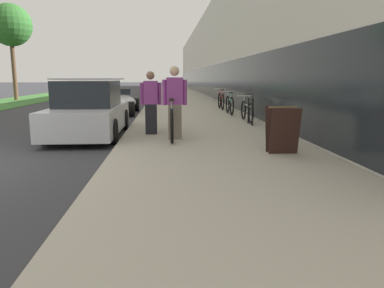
{
  "coord_description": "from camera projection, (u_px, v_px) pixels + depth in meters",
  "views": [
    {
      "loc": [
        4.21,
        -6.15,
        1.56
      ],
      "look_at": [
        5.44,
        11.81,
        -1.66
      ],
      "focal_mm": 35.0,
      "sensor_mm": 36.0,
      "label": 1
    }
  ],
  "objects": [
    {
      "name": "storefront_facade",
      "position": [
        253.0,
        58.0,
        34.75
      ],
      "size": [
        10.01,
        70.0,
        6.72
      ],
      "color": "silver",
      "rests_on": "ground"
    },
    {
      "name": "sandwich_board_sign",
      "position": [
        282.0,
        130.0,
        7.21
      ],
      "size": [
        0.56,
        0.56,
        0.9
      ],
      "color": "#331E19",
      "rests_on": "sidewalk_slab"
    },
    {
      "name": "person_rider",
      "position": [
        175.0,
        103.0,
        8.76
      ],
      "size": [
        0.58,
        0.23,
        1.7
      ],
      "color": "#756B5B",
      "rests_on": "sidewalk_slab"
    },
    {
      "name": "parked_sedan_curbside",
      "position": [
        89.0,
        112.0,
        9.91
      ],
      "size": [
        1.77,
        4.15,
        1.54
      ],
      "color": "silver",
      "rests_on": "ground"
    },
    {
      "name": "street_tree_far",
      "position": [
        10.0,
        26.0,
        24.52
      ],
      "size": [
        2.74,
        2.74,
        6.31
      ],
      "color": "brown",
      "rests_on": "ground"
    },
    {
      "name": "cruiser_bike_middle",
      "position": [
        230.0,
        105.0,
        14.75
      ],
      "size": [
        0.52,
        1.68,
        0.9
      ],
      "color": "black",
      "rests_on": "sidewalk_slab"
    },
    {
      "name": "lawn_strip",
      "position": [
        45.0,
        97.0,
        30.2
      ],
      "size": [
        4.06,
        70.0,
        0.03
      ],
      "color": "#3D7533",
      "rests_on": "ground"
    },
    {
      "name": "vintage_roadster_curbside",
      "position": [
        116.0,
        103.0,
        16.06
      ],
      "size": [
        1.78,
        4.29,
        1.05
      ],
      "color": "silver",
      "rests_on": "ground"
    },
    {
      "name": "sidewalk_slab",
      "position": [
        180.0,
        98.0,
        26.99
      ],
      "size": [
        4.21,
        70.0,
        0.11
      ],
      "color": "#B2AA99",
      "rests_on": "ground"
    },
    {
      "name": "tandem_bicycle",
      "position": [
        171.0,
        120.0,
        9.16
      ],
      "size": [
        0.52,
        2.67,
        0.98
      ],
      "color": "black",
      "rests_on": "sidewalk_slab"
    },
    {
      "name": "cruiser_bike_nearest",
      "position": [
        247.0,
        111.0,
        12.37
      ],
      "size": [
        0.52,
        1.81,
        0.83
      ],
      "color": "black",
      "rests_on": "sidewalk_slab"
    },
    {
      "name": "cruiser_bike_farthest",
      "position": [
        221.0,
        101.0,
        17.04
      ],
      "size": [
        0.52,
        1.7,
        0.93
      ],
      "color": "black",
      "rests_on": "sidewalk_slab"
    },
    {
      "name": "person_bystander",
      "position": [
        151.0,
        103.0,
        9.55
      ],
      "size": [
        0.54,
        0.21,
        1.6
      ],
      "color": "black",
      "rests_on": "sidewalk_slab"
    },
    {
      "name": "bike_rack_hoop",
      "position": [
        251.0,
        108.0,
        11.52
      ],
      "size": [
        0.05,
        0.6,
        0.84
      ],
      "color": "black",
      "rests_on": "sidewalk_slab"
    }
  ]
}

